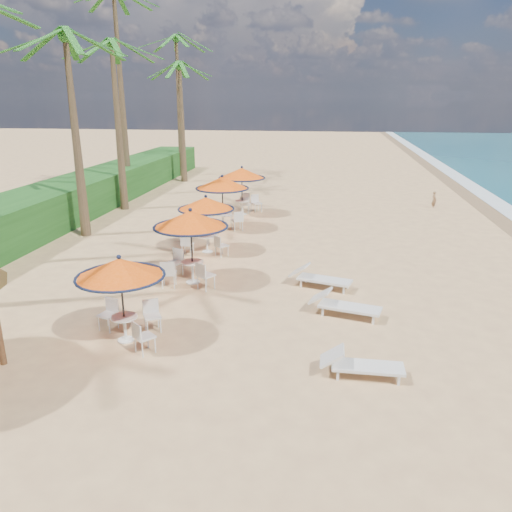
{
  "coord_description": "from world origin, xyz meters",
  "views": [
    {
      "loc": [
        -0.31,
        -11.24,
        5.93
      ],
      "look_at": [
        -2.5,
        3.33,
        1.2
      ],
      "focal_mm": 35.0,
      "sensor_mm": 36.0,
      "label": 1
    }
  ],
  "objects": [
    {
      "name": "ground",
      "position": [
        0.0,
        0.0,
        0.0
      ],
      "size": [
        160.0,
        160.0,
        0.0
      ],
      "primitive_type": "plane",
      "color": "tan",
      "rests_on": "ground"
    },
    {
      "name": "scrub_hedge",
      "position": [
        -13.5,
        11.0,
        0.9
      ],
      "size": [
        3.0,
        40.0,
        1.8
      ],
      "primitive_type": "cube",
      "color": "#194716",
      "rests_on": "ground"
    },
    {
      "name": "station_0",
      "position": [
        -5.26,
        -0.4,
        1.68
      ],
      "size": [
        2.2,
        2.2,
        2.29
      ],
      "color": "black",
      "rests_on": "ground"
    },
    {
      "name": "station_1",
      "position": [
        -4.75,
        3.82,
        1.86
      ],
      "size": [
        2.44,
        2.44,
        2.54
      ],
      "color": "black",
      "rests_on": "ground"
    },
    {
      "name": "station_2",
      "position": [
        -5.06,
        7.27,
        1.69
      ],
      "size": [
        2.21,
        2.22,
        2.31
      ],
      "color": "black",
      "rests_on": "ground"
    },
    {
      "name": "station_3",
      "position": [
        -5.18,
        10.86,
        1.86
      ],
      "size": [
        2.45,
        2.45,
        2.55
      ],
      "color": "black",
      "rests_on": "ground"
    },
    {
      "name": "station_4",
      "position": [
        -4.8,
        14.14,
        1.85
      ],
      "size": [
        2.43,
        2.43,
        2.53
      ],
      "color": "black",
      "rests_on": "ground"
    },
    {
      "name": "lounger_near",
      "position": [
        0.49,
        -1.29,
        0.31
      ],
      "size": [
        1.84,
        0.58,
        0.66
      ],
      "rotation": [
        0.0,
        0.0,
        -0.0
      ],
      "color": "silver",
      "rests_on": "ground"
    },
    {
      "name": "lounger_mid",
      "position": [
        0.18,
        1.93,
        0.34
      ],
      "size": [
        2.1,
        1.1,
        0.72
      ],
      "rotation": [
        0.0,
        0.0,
        -0.25
      ],
      "color": "silver",
      "rests_on": "ground"
    },
    {
      "name": "lounger_far",
      "position": [
        -0.56,
        4.05,
        0.34
      ],
      "size": [
        2.1,
        1.15,
        0.72
      ],
      "rotation": [
        0.0,
        0.0,
        -0.28
      ],
      "color": "silver",
      "rests_on": "ground"
    },
    {
      "name": "palm_3",
      "position": [
        -11.03,
        8.92,
        7.74
      ],
      "size": [
        5.0,
        5.0,
        8.5
      ],
      "color": "brown",
      "rests_on": "ground"
    },
    {
      "name": "palm_4",
      "position": [
        -11.49,
        14.38,
        7.93
      ],
      "size": [
        5.0,
        5.0,
        8.69
      ],
      "color": "brown",
      "rests_on": "ground"
    },
    {
      "name": "palm_5",
      "position": [
        -12.86,
        18.38,
        10.81
      ],
      "size": [
        5.0,
        5.0,
        11.78
      ],
      "color": "brown",
      "rests_on": "ground"
    },
    {
      "name": "palm_6",
      "position": [
        -10.89,
        23.97,
        7.42
      ],
      "size": [
        5.0,
        5.0,
        8.16
      ],
      "color": "brown",
      "rests_on": "ground"
    },
    {
      "name": "palm_7",
      "position": [
        -11.9,
        26.78,
        9.34
      ],
      "size": [
        5.0,
        5.0,
        10.2
      ],
      "color": "brown",
      "rests_on": "ground"
    },
    {
      "name": "person",
      "position": [
        5.42,
        17.22,
        0.49
      ],
      "size": [
        0.34,
        0.41,
        0.97
      ],
      "primitive_type": "imported",
      "rotation": [
        0.0,
        0.0,
        1.94
      ],
      "color": "#8F6B49",
      "rests_on": "ground"
    }
  ]
}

